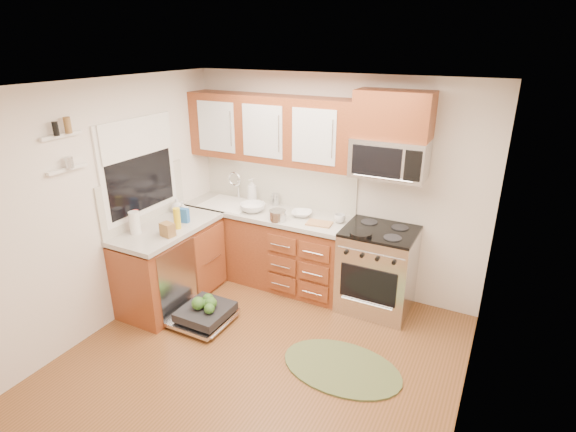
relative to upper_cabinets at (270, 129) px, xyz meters
The scene contains 38 objects.
floor 2.55m from the upper_cabinets, 65.28° to the right, with size 3.50×3.50×0.00m, color brown.
ceiling 1.84m from the upper_cabinets, 65.28° to the right, with size 3.50×3.50×0.00m, color white.
wall_back 0.97m from the upper_cabinets, 13.57° to the left, with size 3.50×0.04×2.50m, color silver.
wall_front 3.46m from the upper_cabinets, 77.70° to the right, with size 3.50×0.04×2.50m, color silver.
wall_left 1.98m from the upper_cabinets, 123.06° to the right, with size 0.04×3.50×2.50m, color silver.
wall_right 3.00m from the upper_cabinets, 32.47° to the right, with size 0.04×3.50×2.50m, color silver.
base_cabinet_back 1.46m from the upper_cabinets, 90.00° to the right, with size 2.05×0.60×0.85m, color maroon.
base_cabinet_left 1.93m from the upper_cabinets, 124.62° to the right, with size 0.60×1.25×0.85m, color maroon.
countertop_back 0.98m from the upper_cabinets, 90.00° to the right, with size 2.07×0.64×0.05m, color #BCB9AB.
countertop_left 1.60m from the upper_cabinets, 124.25° to the right, with size 0.64×1.27×0.05m, color #BCB9AB.
backsplash_back 0.68m from the upper_cabinets, 90.00° to the left, with size 2.05×0.02×0.57m, color beige.
backsplash_left 1.60m from the upper_cabinets, 133.89° to the right, with size 0.02×1.25×0.57m, color beige.
upper_cabinets is the anchor object (origin of this frame).
cabinet_over_mw 1.43m from the upper_cabinets, ahead, with size 0.76×0.35×0.47m, color maroon.
range 1.99m from the upper_cabinets, ahead, with size 0.76×0.64×0.95m, color silver, non-canonical shape.
microwave 1.42m from the upper_cabinets, ahead, with size 0.76×0.38×0.40m, color silver, non-canonical shape.
sink 1.21m from the upper_cabinets, 163.55° to the right, with size 0.62×0.50×0.26m, color white, non-canonical shape.
dishwasher 2.19m from the upper_cabinets, 96.04° to the right, with size 0.70×0.60×0.20m, color silver, non-canonical shape.
window 1.51m from the upper_cabinets, 133.21° to the right, with size 0.03×1.05×1.05m, color white, non-canonical shape.
window_blind 1.46m from the upper_cabinets, 132.50° to the right, with size 0.02×0.96×0.40m, color white.
shelf_upper 2.17m from the upper_cabinets, 117.33° to the right, with size 0.04×0.40×0.03m, color white.
shelf_lower 2.17m from the upper_cabinets, 117.33° to the right, with size 0.04×0.40×0.03m, color white.
rug 2.69m from the upper_cabinets, 41.58° to the right, with size 1.12×0.73×0.02m, color #515F36, non-canonical shape.
skillet 1.61m from the upper_cabinets, 17.27° to the right, with size 0.23×0.23×0.04m, color black.
stock_pot 1.00m from the upper_cabinets, 51.79° to the right, with size 0.20×0.20×0.12m, color silver.
cutting_board 1.22m from the upper_cabinets, 18.20° to the right, with size 0.28×0.18×0.02m, color #9F7D49.
canister 0.88m from the upper_cabinets, 78.93° to the left, with size 0.09×0.09×0.15m, color silver.
paper_towel_roll 1.81m from the upper_cabinets, 122.87° to the right, with size 0.11×0.11×0.24m, color white.
mustard_bottle 1.46m from the upper_cabinets, 118.44° to the right, with size 0.07×0.07×0.23m, color gold.
red_bottle 1.79m from the upper_cabinets, 124.28° to the right, with size 0.06×0.06×0.24m, color red.
wooden_box 1.62m from the upper_cabinets, 112.68° to the right, with size 0.14×0.10×0.14m, color brown.
blue_carton 1.38m from the upper_cabinets, 125.05° to the right, with size 0.10×0.06×0.16m, color #2257A0.
bowl_a 1.04m from the upper_cabinets, 13.36° to the right, with size 0.23×0.23×0.06m, color #999999.
bowl_b 0.94m from the upper_cabinets, 117.27° to the right, with size 0.30×0.30×0.09m, color #999999.
cup 1.29m from the upper_cabinets, ahead, with size 0.12×0.12×0.10m, color #999999.
soap_bottle_a 0.84m from the upper_cabinets, behind, with size 0.12×0.12×0.32m, color #999999.
soap_bottle_b 1.36m from the upper_cabinets, 132.80° to the right, with size 0.09×0.09×0.20m, color #999999.
soap_bottle_c 1.41m from the upper_cabinets, 143.17° to the right, with size 0.14×0.14×0.18m, color #999999.
Camera 1 is at (1.81, -2.89, 2.83)m, focal length 28.00 mm.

